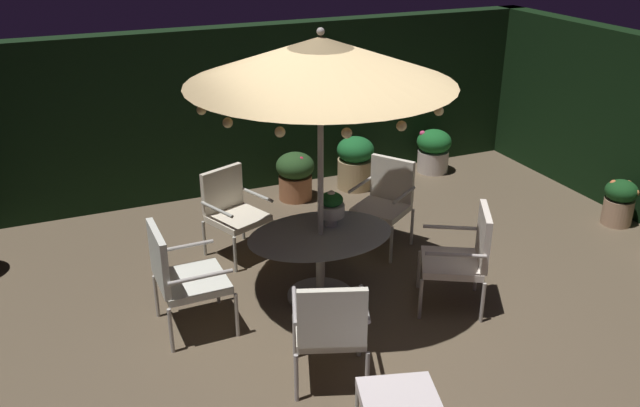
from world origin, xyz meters
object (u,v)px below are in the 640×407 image
Objects in this scene: patio_umbrella at (321,61)px; patio_chair_south at (464,253)px; potted_plant_back_left at (295,174)px; potted_plant_front_corner at (434,150)px; patio_chair_east at (180,273)px; potted_plant_right_far at (355,162)px; centerpiece_planter at (331,206)px; patio_chair_northeast at (232,207)px; patio_chair_north at (386,197)px; patio_dining_table at (321,250)px; potted_plant_back_right at (620,201)px; patio_chair_southeast at (331,326)px; ottoman_footrest at (398,399)px.

patio_umbrella reaches higher than patio_chair_south.
potted_plant_back_left is 1.02× the size of potted_plant_front_corner.
potted_plant_right_far is at bearing 39.90° from patio_chair_east.
centerpiece_planter is 0.59× the size of potted_plant_front_corner.
patio_chair_south is 3.16m from potted_plant_right_far.
patio_chair_northeast is 1.51× the size of potted_plant_back_left.
patio_chair_north is (0.97, 0.65, -0.33)m from centerpiece_planter.
patio_umbrella is 2.29m from patio_chair_northeast.
patio_chair_south is 1.62× the size of potted_plant_front_corner.
patio_chair_south reaches higher than patio_dining_table.
patio_chair_northeast is at bearing 121.26° from centerpiece_planter.
potted_plant_back_right is (4.04, 0.12, -2.08)m from patio_umbrella.
patio_chair_south reaches higher than potted_plant_back_right.
potted_plant_back_left is (2.06, 2.44, -0.25)m from patio_chair_east.
centerpiece_planter is 0.58× the size of potted_plant_back_left.
potted_plant_back_right is at bearing -65.06° from potted_plant_front_corner.
patio_dining_table is at bearing 70.07° from patio_chair_southeast.
potted_plant_back_left reaches higher than potted_plant_front_corner.
potted_plant_front_corner is at bearing 48.83° from patio_chair_southeast.
potted_plant_back_left is at bearing 49.83° from patio_chair_east.
patio_chair_north is 3.14m from ottoman_footrest.
patio_dining_table is at bearing -178.24° from potted_plant_back_right.
patio_chair_east reaches higher than patio_chair_northeast.
ottoman_footrest is at bearing -101.11° from centerpiece_planter.
patio_chair_north reaches higher than potted_plant_front_corner.
potted_plant_right_far is (1.83, 4.48, 0.03)m from ottoman_footrest.
potted_plant_right_far is 1.28× the size of potted_plant_back_right.
patio_chair_southeast reaches higher than patio_dining_table.
patio_chair_east is 1.44× the size of potted_plant_right_far.
patio_dining_table is 1.44× the size of patio_chair_southeast.
potted_plant_back_right is at bearing 1.76° from patio_umbrella.
patio_umbrella is 4.39m from potted_plant_front_corner.
potted_plant_back_right is at bearing 1.55° from patio_chair_east.
patio_chair_east is 1.64× the size of potted_plant_back_left.
potted_plant_back_right is at bearing 26.62° from ottoman_footrest.
patio_chair_north is at bearing 33.78° from centerpiece_planter.
potted_plant_right_far is at bearing 58.84° from centerpiece_planter.
patio_chair_south reaches higher than ottoman_footrest.
patio_chair_north reaches higher than patio_chair_southeast.
centerpiece_planter is at bearing -146.22° from patio_chair_north.
patio_umbrella reaches higher than patio_dining_table.
potted_plant_back_right is (4.30, 2.15, -0.04)m from ottoman_footrest.
patio_umbrella is 1.48m from centerpiece_planter.
patio_umbrella is 2.54× the size of patio_chair_east.
ottoman_footrest is at bearing -85.32° from patio_chair_northeast.
patio_chair_east is at bearing -162.46° from patio_chair_north.
patio_chair_north is 1.05× the size of patio_chair_northeast.
ottoman_footrest is at bearing -97.15° from patio_dining_table.
patio_umbrella is 3.24m from potted_plant_back_left.
potted_plant_back_right is at bearing -34.27° from potted_plant_back_left.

